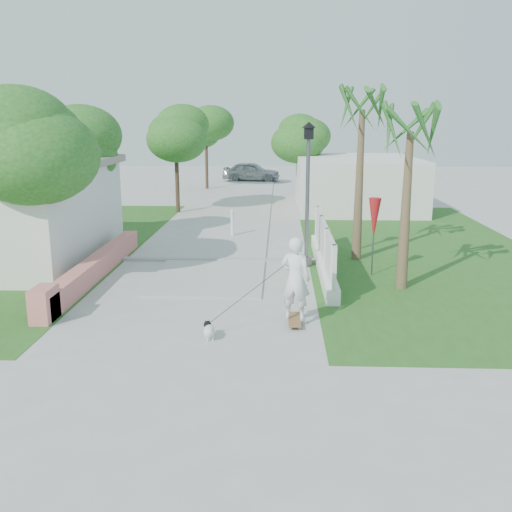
{
  "coord_description": "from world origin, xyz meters",
  "views": [
    {
      "loc": [
        2.04,
        -11.95,
        4.5
      ],
      "look_at": [
        1.46,
        2.21,
        1.1
      ],
      "focal_mm": 40.0,
      "sensor_mm": 36.0,
      "label": 1
    }
  ],
  "objects_px": {
    "patio_umbrella": "(374,219)",
    "dog": "(209,330)",
    "skateboarder": "(261,290)",
    "bollard": "(232,222)",
    "street_lamp": "(308,189)",
    "parked_car": "(251,172)"
  },
  "relations": [
    {
      "from": "bollard",
      "to": "parked_car",
      "type": "xyz_separation_m",
      "value": [
        -0.26,
        20.75,
        0.14
      ]
    },
    {
      "from": "parked_car",
      "to": "dog",
      "type": "bearing_deg",
      "value": -173.35
    },
    {
      "from": "street_lamp",
      "to": "bollard",
      "type": "xyz_separation_m",
      "value": [
        -2.7,
        4.5,
        -1.84
      ]
    },
    {
      "from": "skateboarder",
      "to": "dog",
      "type": "height_order",
      "value": "skateboarder"
    },
    {
      "from": "street_lamp",
      "to": "dog",
      "type": "bearing_deg",
      "value": -110.33
    },
    {
      "from": "patio_umbrella",
      "to": "dog",
      "type": "relative_size",
      "value": 4.43
    },
    {
      "from": "street_lamp",
      "to": "dog",
      "type": "distance_m",
      "value": 7.02
    },
    {
      "from": "dog",
      "to": "skateboarder",
      "type": "bearing_deg",
      "value": 15.8
    },
    {
      "from": "patio_umbrella",
      "to": "parked_car",
      "type": "bearing_deg",
      "value": 100.5
    },
    {
      "from": "street_lamp",
      "to": "parked_car",
      "type": "distance_m",
      "value": 25.48
    },
    {
      "from": "skateboarder",
      "to": "bollard",
      "type": "bearing_deg",
      "value": -63.21
    },
    {
      "from": "patio_umbrella",
      "to": "dog",
      "type": "xyz_separation_m",
      "value": [
        -4.21,
        -5.24,
        -1.49
      ]
    },
    {
      "from": "skateboarder",
      "to": "parked_car",
      "type": "bearing_deg",
      "value": -68.33
    },
    {
      "from": "dog",
      "to": "parked_car",
      "type": "distance_m",
      "value": 31.5
    },
    {
      "from": "patio_umbrella",
      "to": "skateboarder",
      "type": "relative_size",
      "value": 1.04
    },
    {
      "from": "patio_umbrella",
      "to": "dog",
      "type": "height_order",
      "value": "patio_umbrella"
    },
    {
      "from": "skateboarder",
      "to": "dog",
      "type": "xyz_separation_m",
      "value": [
        -1.08,
        -0.72,
        -0.67
      ]
    },
    {
      "from": "bollard",
      "to": "patio_umbrella",
      "type": "relative_size",
      "value": 0.47
    },
    {
      "from": "parked_car",
      "to": "bollard",
      "type": "bearing_deg",
      "value": -173.81
    },
    {
      "from": "parked_car",
      "to": "patio_umbrella",
      "type": "bearing_deg",
      "value": -164.04
    },
    {
      "from": "bollard",
      "to": "patio_umbrella",
      "type": "bearing_deg",
      "value": -50.09
    },
    {
      "from": "street_lamp",
      "to": "patio_umbrella",
      "type": "relative_size",
      "value": 1.93
    }
  ]
}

